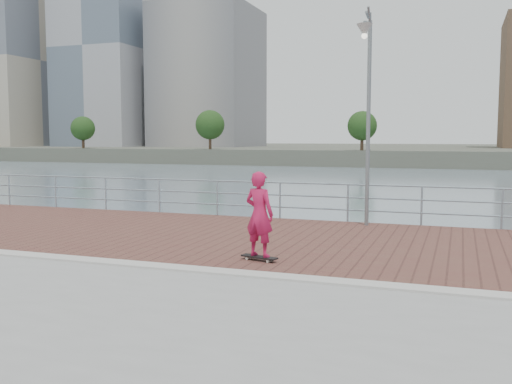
% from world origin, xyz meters
% --- Properties ---
extents(water, '(400.00, 400.00, 0.00)m').
position_xyz_m(water, '(0.00, 0.00, -2.00)').
color(water, slate).
rests_on(water, ground).
extents(brick_lane, '(40.00, 6.80, 0.02)m').
position_xyz_m(brick_lane, '(0.00, 3.60, 0.01)').
color(brick_lane, brown).
rests_on(brick_lane, seawall).
extents(curb, '(40.00, 0.40, 0.06)m').
position_xyz_m(curb, '(0.00, 0.00, 0.03)').
color(curb, '#B7B5AD').
rests_on(curb, seawall).
extents(far_shore, '(320.00, 95.00, 2.50)m').
position_xyz_m(far_shore, '(0.00, 122.50, -0.75)').
color(far_shore, '#4C5142').
rests_on(far_shore, ground).
extents(guardrail, '(39.06, 0.06, 1.13)m').
position_xyz_m(guardrail, '(0.00, 7.00, 0.69)').
color(guardrail, '#8C9EA8').
rests_on(guardrail, brick_lane).
extents(street_lamp, '(0.41, 1.19, 5.61)m').
position_xyz_m(street_lamp, '(1.65, 6.09, 3.99)').
color(street_lamp, slate).
rests_on(street_lamp, brick_lane).
extents(skateboard, '(0.79, 0.38, 0.09)m').
position_xyz_m(skateboard, '(0.36, 1.18, 0.09)').
color(skateboard, black).
rests_on(skateboard, brick_lane).
extents(skateboarder, '(0.70, 0.54, 1.69)m').
position_xyz_m(skateboarder, '(0.36, 1.18, 0.95)').
color(skateboarder, '#B71846').
rests_on(skateboarder, skateboard).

